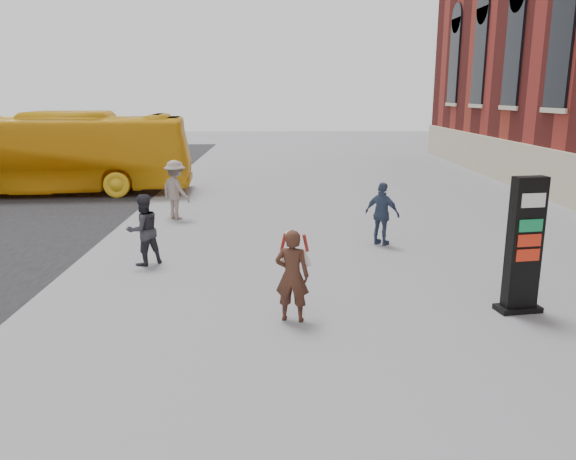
{
  "coord_description": "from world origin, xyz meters",
  "views": [
    {
      "loc": [
        -0.41,
        -8.18,
        3.72
      ],
      "look_at": [
        -0.21,
        1.68,
        1.33
      ],
      "focal_mm": 35.0,
      "sensor_mm": 36.0,
      "label": 1
    }
  ],
  "objects_px": {
    "info_pylon": "(524,246)",
    "pedestrian_c": "(382,214)",
    "woman": "(292,274)",
    "pedestrian_a": "(143,230)",
    "bus": "(41,153)",
    "pedestrian_b": "(176,190)"
  },
  "relations": [
    {
      "from": "info_pylon",
      "to": "pedestrian_c",
      "type": "bearing_deg",
      "value": 99.77
    },
    {
      "from": "info_pylon",
      "to": "woman",
      "type": "relative_size",
      "value": 1.51
    },
    {
      "from": "pedestrian_c",
      "to": "pedestrian_a",
      "type": "bearing_deg",
      "value": 53.54
    },
    {
      "from": "bus",
      "to": "info_pylon",
      "type": "bearing_deg",
      "value": -137.92
    },
    {
      "from": "pedestrian_b",
      "to": "bus",
      "type": "bearing_deg",
      "value": 5.37
    },
    {
      "from": "info_pylon",
      "to": "pedestrian_c",
      "type": "relative_size",
      "value": 1.5
    },
    {
      "from": "woman",
      "to": "pedestrian_a",
      "type": "height_order",
      "value": "pedestrian_a"
    },
    {
      "from": "pedestrian_a",
      "to": "info_pylon",
      "type": "bearing_deg",
      "value": 118.16
    },
    {
      "from": "pedestrian_a",
      "to": "pedestrian_b",
      "type": "distance_m",
      "value": 4.75
    },
    {
      "from": "pedestrian_b",
      "to": "pedestrian_c",
      "type": "distance_m",
      "value": 6.53
    },
    {
      "from": "pedestrian_a",
      "to": "pedestrian_c",
      "type": "relative_size",
      "value": 1.0
    },
    {
      "from": "info_pylon",
      "to": "pedestrian_a",
      "type": "distance_m",
      "value": 7.78
    },
    {
      "from": "woman",
      "to": "pedestrian_a",
      "type": "relative_size",
      "value": 0.99
    },
    {
      "from": "info_pylon",
      "to": "bus",
      "type": "relative_size",
      "value": 0.22
    },
    {
      "from": "info_pylon",
      "to": "woman",
      "type": "bearing_deg",
      "value": 174.98
    },
    {
      "from": "bus",
      "to": "pedestrian_a",
      "type": "height_order",
      "value": "bus"
    },
    {
      "from": "woman",
      "to": "pedestrian_b",
      "type": "relative_size",
      "value": 0.88
    },
    {
      "from": "bus",
      "to": "pedestrian_a",
      "type": "bearing_deg",
      "value": -152.41
    },
    {
      "from": "woman",
      "to": "pedestrian_b",
      "type": "height_order",
      "value": "pedestrian_b"
    },
    {
      "from": "pedestrian_c",
      "to": "woman",
      "type": "bearing_deg",
      "value": 101.45
    },
    {
      "from": "info_pylon",
      "to": "bus",
      "type": "xyz_separation_m",
      "value": [
        -13.14,
        12.26,
        0.35
      ]
    },
    {
      "from": "woman",
      "to": "bus",
      "type": "bearing_deg",
      "value": -42.58
    }
  ]
}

